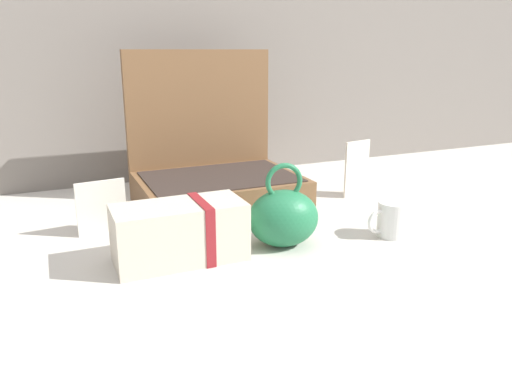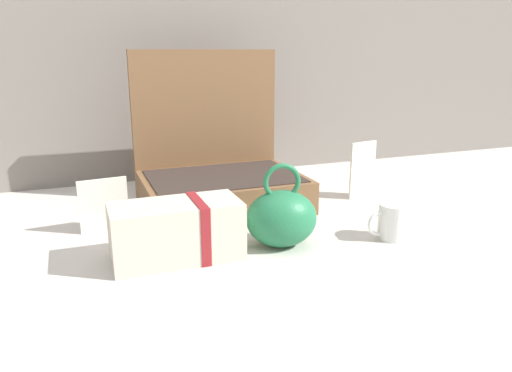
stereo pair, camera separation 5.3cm
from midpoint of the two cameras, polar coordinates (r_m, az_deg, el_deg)
ground_plane at (r=1.19m, az=1.80°, el=-4.82°), size 6.00×6.00×0.00m
open_suitcase at (r=1.35m, az=-3.31°, el=1.64°), size 0.42×0.33×0.42m
teal_pouch_handbag at (r=1.06m, az=4.44°, el=-3.70°), size 0.17×0.15×0.19m
cream_toiletry_bag at (r=1.01m, az=-7.61°, el=-5.23°), size 0.26×0.13×0.12m
coffee_mug at (r=1.16m, az=16.94°, el=-4.01°), size 0.10×0.07×0.08m
info_card_left at (r=1.20m, az=-16.17°, el=-2.16°), size 0.11×0.02×0.13m
poster_card_right at (r=1.45m, az=13.38°, el=1.84°), size 0.09×0.02×0.16m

